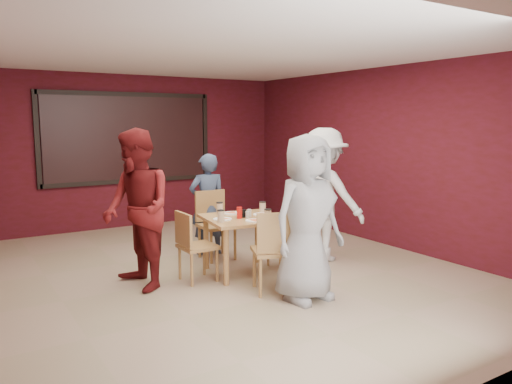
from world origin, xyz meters
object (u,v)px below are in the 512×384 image
chair_front (275,247)px  chair_left (192,242)px  chair_right (288,232)px  diner_right (323,195)px  chair_back (214,220)px  diner_back (208,204)px  dining_table (243,224)px  diner_front (307,218)px  diner_left (137,210)px

chair_front → chair_left: 1.08m
chair_right → diner_right: diner_right is taller
chair_right → chair_back: bearing=127.3°
chair_back → diner_back: 0.30m
chair_back → chair_left: 1.13m
dining_table → chair_front: (-0.09, -0.87, -0.10)m
diner_front → diner_right: (1.18, 1.14, 0.02)m
chair_front → diner_right: 1.65m
diner_right → dining_table: bearing=67.0°
diner_back → diner_left: (-1.39, -0.96, 0.20)m
chair_left → diner_back: diner_back is taller
chair_left → diner_right: (1.99, -0.08, 0.44)m
chair_right → diner_left: size_ratio=0.43×
chair_left → chair_right: (1.41, -0.04, -0.04)m
chair_back → chair_right: chair_back is taller
chair_back → diner_back: size_ratio=0.65×
chair_back → diner_left: 1.61m
chair_front → chair_left: chair_front is taller
dining_table → diner_front: size_ratio=0.58×
chair_left → chair_right: 1.42m
chair_front → diner_right: (1.38, 0.81, 0.39)m
dining_table → chair_right: (0.71, -0.01, -0.19)m
chair_front → diner_back: diner_back is taller
diner_back → diner_front: bearing=102.6°
dining_table → diner_back: diner_back is taller
dining_table → diner_left: diner_left is taller
diner_left → chair_back: bearing=114.0°
diner_back → chair_back: bearing=99.6°
diner_back → diner_left: size_ratio=0.79×
dining_table → diner_left: 1.38m
chair_left → diner_back: bearing=55.1°
diner_front → diner_left: bearing=132.8°
diner_left → diner_right: diner_left is taller
diner_left → dining_table: bearing=80.1°
diner_right → chair_back: bearing=32.8°
chair_left → dining_table: bearing=-1.9°
chair_back → diner_front: 2.10m
chair_back → diner_right: diner_right is taller
diner_front → chair_front: bearing=116.4°
diner_front → diner_left: (-1.45, 1.33, 0.03)m
dining_table → chair_right: bearing=-1.0°
chair_back → diner_right: bearing=-36.7°
diner_back → diner_left: 1.69m
dining_table → chair_left: dining_table is taller
diner_right → diner_front: bearing=113.5°
diner_front → diner_right: size_ratio=0.98×
chair_front → diner_left: 1.65m
dining_table → diner_back: size_ratio=0.71×
chair_back → chair_front: bearing=-94.3°
chair_front → diner_back: 1.98m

